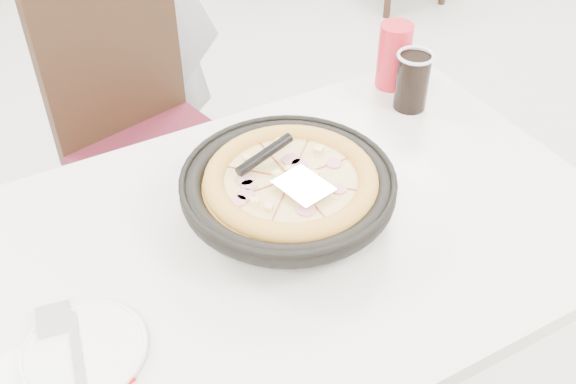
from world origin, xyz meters
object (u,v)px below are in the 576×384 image
chair_far (160,154)px  cola_glass (412,83)px  main_table (295,347)px  side_plate (84,351)px  red_cup (394,56)px  pizza_pan (288,195)px  pizza (291,187)px

chair_far → cola_glass: chair_far is taller
main_table → chair_far: (-0.05, 0.69, 0.10)m
main_table → side_plate: bearing=-168.2°
chair_far → cola_glass: (0.48, -0.46, 0.34)m
chair_far → side_plate: bearing=50.8°
cola_glass → red_cup: 0.10m
chair_far → pizza_pan: (0.05, -0.65, 0.32)m
pizza_pan → chair_far: bearing=94.7°
main_table → cola_glass: 0.66m
main_table → pizza: size_ratio=3.56×
main_table → cola_glass: cola_glass is taller
chair_far → side_plate: size_ratio=4.90×
pizza → side_plate: (-0.45, -0.14, -0.05)m
pizza → side_plate: 0.47m
chair_far → side_plate: 0.92m
main_table → pizza: bearing=74.5°
chair_far → red_cup: 0.71m
main_table → red_cup: 0.72m
main_table → red_cup: red_cup is taller
cola_glass → red_cup: bearing=79.3°
chair_far → red_cup: chair_far is taller
cola_glass → red_cup: size_ratio=0.81×
pizza_pan → main_table: bearing=-98.3°
pizza_pan → side_plate: bearing=-162.8°
pizza_pan → pizza: pizza is taller
red_cup → chair_far: bearing=143.9°
main_table → cola_glass: size_ratio=9.23×
chair_far → pizza: 0.73m
side_plate → main_table: bearing=11.8°
pizza → main_table: bearing=-105.5°
chair_far → pizza_pan: bearing=81.8°
pizza_pan → cola_glass: bearing=23.2°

